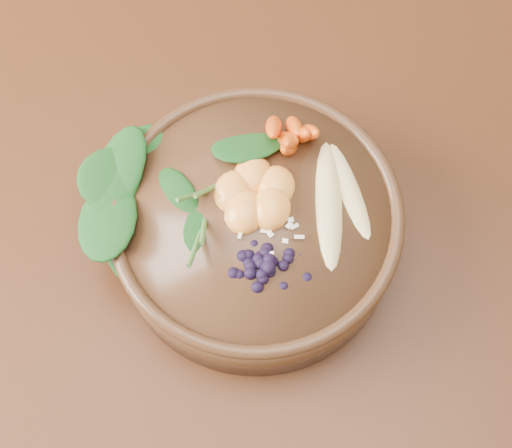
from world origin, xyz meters
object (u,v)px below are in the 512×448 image
(stoneware_bowl, at_px, (256,228))
(kale_heap, at_px, (202,154))
(banana_halves, at_px, (341,191))
(blueberry_pile, at_px, (269,261))
(mandarin_cluster, at_px, (255,188))
(dining_table, at_px, (339,241))
(carrot_cluster, at_px, (297,116))

(stoneware_bowl, bearing_deg, kale_heap, 146.60)
(banana_halves, distance_m, blueberry_pile, 0.11)
(mandarin_cluster, height_order, blueberry_pile, blueberry_pile)
(dining_table, distance_m, stoneware_bowl, 0.17)
(kale_heap, height_order, mandarin_cluster, kale_heap)
(banana_halves, relative_size, mandarin_cluster, 1.83)
(blueberry_pile, bearing_deg, kale_heap, 131.53)
(stoneware_bowl, distance_m, mandarin_cluster, 0.06)
(banana_halves, bearing_deg, mandarin_cluster, 170.25)
(carrot_cluster, bearing_deg, stoneware_bowl, -123.69)
(kale_heap, bearing_deg, blueberry_pile, -48.47)
(banana_halves, distance_m, mandarin_cluster, 0.09)
(kale_heap, xyz_separation_m, blueberry_pile, (0.09, -0.10, -0.00))
(carrot_cluster, distance_m, blueberry_pile, 0.15)
(dining_table, distance_m, blueberry_pile, 0.24)
(mandarin_cluster, relative_size, blueberry_pile, 0.69)
(stoneware_bowl, xyz_separation_m, banana_halves, (0.08, 0.03, 0.06))
(stoneware_bowl, distance_m, kale_heap, 0.10)
(kale_heap, bearing_deg, banana_halves, -3.82)
(stoneware_bowl, relative_size, carrot_cluster, 3.62)
(stoneware_bowl, xyz_separation_m, carrot_cluster, (0.02, 0.10, 0.08))
(banana_halves, xyz_separation_m, blueberry_pile, (-0.06, -0.09, 0.01))
(carrot_cluster, height_order, blueberry_pile, carrot_cluster)
(dining_table, relative_size, mandarin_cluster, 16.59)
(dining_table, height_order, banana_halves, banana_halves)
(kale_heap, distance_m, banana_halves, 0.15)
(stoneware_bowl, bearing_deg, dining_table, 31.80)
(dining_table, xyz_separation_m, banana_halves, (-0.01, -0.03, 0.19))
(stoneware_bowl, height_order, kale_heap, kale_heap)
(kale_heap, height_order, banana_halves, kale_heap)
(mandarin_cluster, bearing_deg, kale_heap, 157.94)
(dining_table, xyz_separation_m, mandarin_cluster, (-0.10, -0.04, 0.19))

